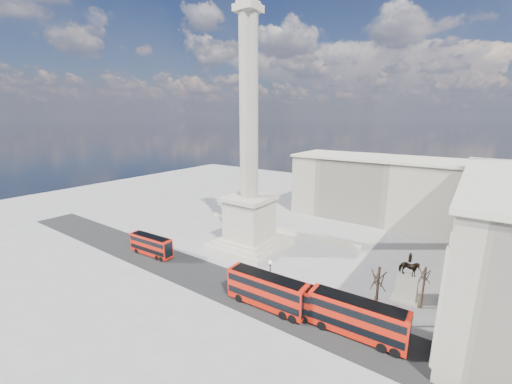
{
  "coord_description": "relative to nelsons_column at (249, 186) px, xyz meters",
  "views": [
    {
      "loc": [
        36.96,
        -44.67,
        26.36
      ],
      "look_at": [
        3.38,
        2.63,
        12.66
      ],
      "focal_mm": 22.0,
      "sensor_mm": 36.0,
      "label": 1
    }
  ],
  "objects": [
    {
      "name": "pedestrian_walking",
      "position": [
        27.77,
        -6.93,
        -11.98
      ],
      "size": [
        0.72,
        0.51,
        1.88
      ],
      "primitive_type": "imported",
      "rotation": [
        0.0,
        0.0,
        -0.09
      ],
      "color": "black",
      "rests_on": "ground"
    },
    {
      "name": "pedestrian_standing",
      "position": [
        29.9,
        -8.23,
        -12.1
      ],
      "size": [
        0.81,
        0.64,
        1.63
      ],
      "primitive_type": "imported",
      "rotation": [
        0.0,
        0.0,
        3.12
      ],
      "color": "black",
      "rests_on": "ground"
    },
    {
      "name": "pedestrian_crossing",
      "position": [
        10.61,
        -9.87,
        -12.06
      ],
      "size": [
        0.74,
        1.09,
        1.71
      ],
      "primitive_type": "imported",
      "rotation": [
        0.0,
        0.0,
        1.93
      ],
      "color": "black",
      "rests_on": "ground"
    },
    {
      "name": "nelsons_column",
      "position": [
        0.0,
        0.0,
        0.0
      ],
      "size": [
        14.0,
        14.0,
        49.85
      ],
      "color": "#B6AA98",
      "rests_on": "ground"
    },
    {
      "name": "building_northeast",
      "position": [
        20.0,
        35.0,
        -4.59
      ],
      "size": [
        51.0,
        17.0,
        16.6
      ],
      "color": "beige",
      "rests_on": "ground"
    },
    {
      "name": "balustrade_wall",
      "position": [
        0.0,
        11.0,
        -12.37
      ],
      "size": [
        40.0,
        0.6,
        1.1
      ],
      "primitive_type": "cube",
      "color": "beige",
      "rests_on": "ground"
    },
    {
      "name": "asphalt_road",
      "position": [
        5.0,
        -15.0,
        -12.91
      ],
      "size": [
        120.0,
        9.0,
        0.01
      ],
      "primitive_type": "cube",
      "color": "#252525",
      "rests_on": "ground"
    },
    {
      "name": "equestrian_statue",
      "position": [
        30.93,
        -2.72,
        -10.34
      ],
      "size": [
        3.57,
        2.67,
        7.54
      ],
      "color": "beige",
      "rests_on": "ground"
    },
    {
      "name": "red_bus_b",
      "position": [
        15.11,
        -16.16,
        -10.35
      ],
      "size": [
        12.11,
        3.11,
        4.88
      ],
      "rotation": [
        0.0,
        0.0,
        0.03
      ],
      "color": "red",
      "rests_on": "ground"
    },
    {
      "name": "bare_tree_near",
      "position": [
        28.84,
        -11.76,
        -5.98
      ],
      "size": [
        2.01,
        2.01,
        8.81
      ],
      "rotation": [
        0.0,
        0.0,
        0.11
      ],
      "color": "#332319",
      "rests_on": "ground"
    },
    {
      "name": "victorian_lamp",
      "position": [
        14.5,
        -14.45,
        -9.21
      ],
      "size": [
        0.54,
        0.54,
        6.3
      ],
      "rotation": [
        0.0,
        0.0,
        -0.27
      ],
      "color": "black",
      "rests_on": "ground"
    },
    {
      "name": "ground",
      "position": [
        0.0,
        -5.0,
        -12.92
      ],
      "size": [
        180.0,
        180.0,
        0.0
      ],
      "primitive_type": "plane",
      "color": "gray",
      "rests_on": "ground"
    },
    {
      "name": "bare_tree_mid",
      "position": [
        33.14,
        -3.75,
        -7.68
      ],
      "size": [
        1.75,
        1.75,
        6.65
      ],
      "rotation": [
        0.0,
        0.0,
        -0.17
      ],
      "color": "#332319",
      "rests_on": "ground"
    },
    {
      "name": "red_bus_a",
      "position": [
        -13.04,
        -14.76,
        -10.83
      ],
      "size": [
        9.95,
        2.85,
        3.99
      ],
      "rotation": [
        0.0,
        0.0,
        0.06
      ],
      "color": "red",
      "rests_on": "ground"
    },
    {
      "name": "red_bus_d",
      "position": [
        27.54,
        -14.89,
        -10.39
      ],
      "size": [
        11.99,
        3.23,
        4.82
      ],
      "rotation": [
        0.0,
        0.0,
        0.04
      ],
      "color": "red",
      "rests_on": "ground"
    },
    {
      "name": "red_bus_c",
      "position": [
        16.67,
        -15.61,
        -10.55
      ],
      "size": [
        11.31,
        3.47,
        4.52
      ],
      "rotation": [
        0.0,
        0.0,
        0.08
      ],
      "color": "red",
      "rests_on": "ground"
    },
    {
      "name": "bare_tree_far",
      "position": [
        40.21,
        9.25,
        -6.97
      ],
      "size": [
        1.85,
        1.85,
        7.54
      ],
      "rotation": [
        0.0,
        0.0,
        -0.25
      ],
      "color": "#332319",
      "rests_on": "ground"
    }
  ]
}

